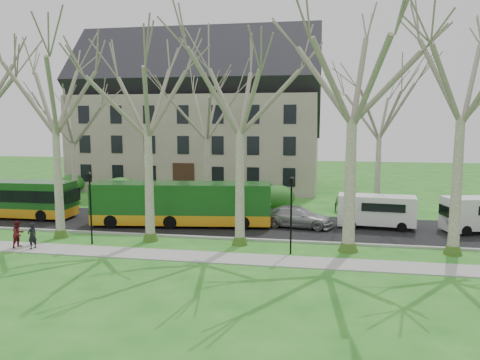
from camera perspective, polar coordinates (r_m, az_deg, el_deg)
name	(u,v)px	position (r m, az deg, el deg)	size (l,w,h in m)	color
ground	(192,244)	(28.66, -5.84, -7.81)	(120.00, 120.00, 0.00)	#21691E
sidewalk	(180,256)	(26.35, -7.36, -9.13)	(70.00, 2.00, 0.06)	gray
road	(213,224)	(33.82, -3.27, -5.38)	(80.00, 8.00, 0.06)	black
curb	(199,237)	(30.04, -5.05, -6.95)	(80.00, 0.25, 0.14)	#A5A39E
building	(199,114)	(52.40, -5.05, 7.97)	(26.50, 12.20, 16.00)	gray
tree_row_verge	(192,128)	(27.96, -5.86, 6.33)	(49.00, 7.00, 14.00)	gray
tree_row_far	(213,138)	(38.68, -3.37, 5.15)	(33.00, 7.00, 12.00)	gray
lamp_row	(187,205)	(27.16, -6.49, -3.10)	(36.22, 0.22, 4.30)	black
hedges	(185,191)	(42.91, -6.72, -1.38)	(30.60, 8.60, 2.00)	#164F1E
bus_lead	(0,198)	(40.30, -27.21, -1.99)	(11.59, 2.41, 2.90)	#154A17
bus_follow	(182,203)	(33.25, -7.11, -2.86)	(12.46, 2.60, 3.11)	#154A17
sedan	(298,217)	(32.87, 7.03, -4.47)	(2.00, 4.91, 1.42)	#9E9EA2
van_a	(376,212)	(33.69, 16.28, -3.72)	(5.14, 1.87, 2.24)	silver
pedestrian_a	(32,236)	(29.81, -24.00, -6.22)	(0.55, 0.36, 1.50)	black
pedestrian_b	(18,234)	(30.41, -25.41, -5.96)	(0.77, 0.60, 1.58)	maroon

